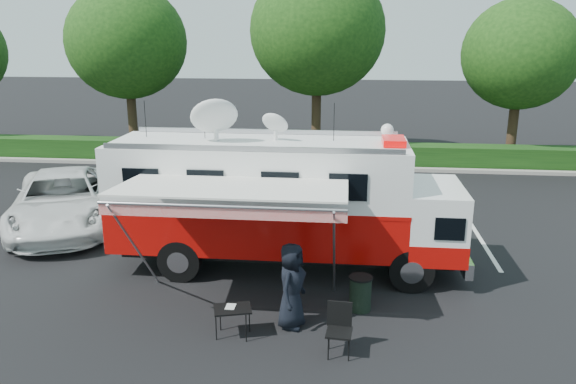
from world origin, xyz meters
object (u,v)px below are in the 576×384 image
Objects in this scene: white_suv at (65,226)px; folding_table at (233,310)px; trash_bin at (360,293)px; command_truck at (283,201)px.

folding_table is (6.59, -5.95, 0.58)m from white_suv.
trash_bin is (9.15, -4.55, 0.40)m from white_suv.
command_truck is 3.20m from trash_bin.
white_suv is (-7.20, 2.44, -1.81)m from command_truck.
command_truck is 11.22× the size of trash_bin.
folding_table is (-0.61, -3.51, -1.24)m from command_truck.
trash_bin is at bearing 28.68° from folding_table.
folding_table is 1.08× the size of trash_bin.
command_truck is 1.44× the size of white_suv.
command_truck is 3.77m from folding_table.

